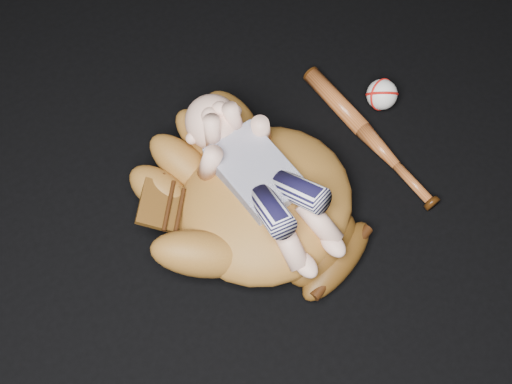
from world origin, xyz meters
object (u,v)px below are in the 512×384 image
at_px(baseball_glove, 266,198).
at_px(baseball_bat, 370,137).
at_px(baseball, 382,94).
at_px(newborn_baby, 266,181).

height_order(baseball_glove, baseball_bat, baseball_glove).
relative_size(baseball_glove, baseball_bat, 1.23).
bearing_deg(baseball_glove, baseball, -3.95).
bearing_deg(baseball_glove, newborn_baby, 48.44).
bearing_deg(newborn_baby, baseball_glove, -117.35).
height_order(baseball_glove, newborn_baby, newborn_baby).
xyz_separation_m(baseball_glove, baseball_bat, (0.28, 0.03, -0.06)).
height_order(newborn_baby, baseball, newborn_baby).
distance_m(baseball_glove, baseball_bat, 0.29).
relative_size(baseball_glove, newborn_baby, 1.24).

